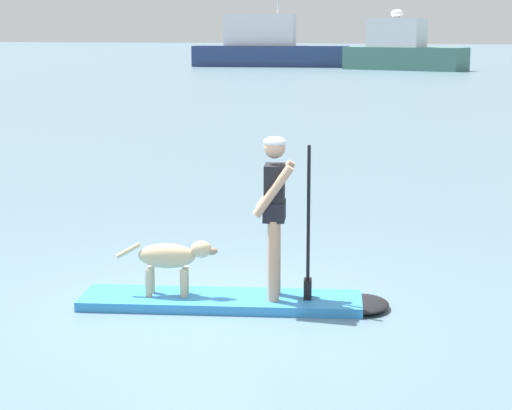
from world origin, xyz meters
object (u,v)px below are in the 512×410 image
at_px(paddleboard, 243,301).
at_px(person_paddler, 276,205).
at_px(moored_boat_far_port, 267,47).
at_px(moored_boat_outer, 402,51).
at_px(dog, 172,258).

bearing_deg(paddleboard, person_paddler, 16.79).
bearing_deg(moored_boat_far_port, moored_boat_outer, -13.01).
xyz_separation_m(dog, moored_boat_outer, (-11.31, 60.63, 0.91)).
xyz_separation_m(moored_boat_far_port, moored_boat_outer, (11.64, -2.69, -0.16)).
relative_size(dog, moored_boat_far_port, 0.08).
xyz_separation_m(person_paddler, moored_boat_far_port, (-23.99, 63.00, 0.49)).
distance_m(person_paddler, dog, 1.23).
height_order(dog, moored_boat_outer, moored_boat_outer).
height_order(paddleboard, person_paddler, person_paddler).
height_order(paddleboard, moored_boat_far_port, moored_boat_far_port).
bearing_deg(person_paddler, dog, -163.21).
distance_m(dog, moored_boat_far_port, 67.36).
bearing_deg(moored_boat_outer, dog, -79.43).
bearing_deg(paddleboard, dog, -163.21).
bearing_deg(dog, moored_boat_far_port, 109.92).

